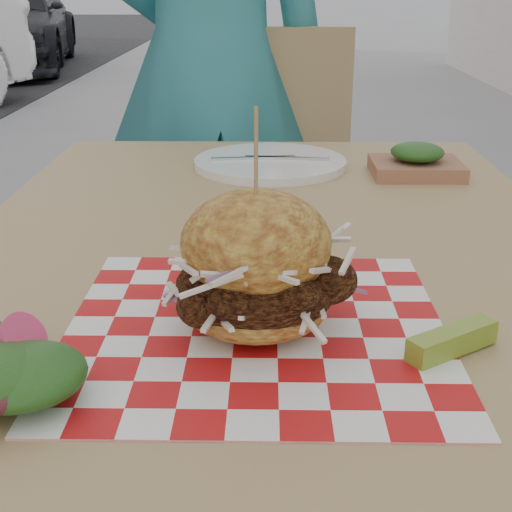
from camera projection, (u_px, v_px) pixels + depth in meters
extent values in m
imported|color=teal|center=(209.00, 67.00, 1.77)|extent=(0.68, 0.51, 1.71)
imported|color=black|center=(4.00, 23.00, 8.73)|extent=(2.17, 3.97, 1.09)
cube|color=tan|center=(271.00, 258.00, 0.91)|extent=(0.80, 1.20, 0.04)
cylinder|color=#333338|center=(113.00, 326.00, 1.55)|extent=(0.05, 0.05, 0.71)
cylinder|color=#333338|center=(425.00, 328.00, 1.54)|extent=(0.05, 0.05, 0.71)
cube|color=tan|center=(269.00, 244.00, 1.76)|extent=(0.44, 0.44, 0.04)
cube|color=tan|center=(265.00, 127.00, 1.85)|extent=(0.42, 0.06, 0.50)
cylinder|color=#333338|center=(196.00, 366.00, 1.67)|extent=(0.03, 0.03, 0.43)
cylinder|color=#333338|center=(348.00, 363.00, 1.68)|extent=(0.03, 0.03, 0.43)
cylinder|color=#333338|center=(201.00, 301.00, 2.00)|extent=(0.03, 0.03, 0.43)
cylinder|color=#333338|center=(328.00, 299.00, 2.02)|extent=(0.03, 0.03, 0.43)
cube|color=red|center=(256.00, 328.00, 0.68)|extent=(0.36, 0.36, 0.00)
ellipsoid|color=gold|center=(256.00, 304.00, 0.67)|extent=(0.14, 0.14, 0.05)
ellipsoid|color=brown|center=(256.00, 286.00, 0.67)|extent=(0.15, 0.14, 0.08)
ellipsoid|color=gold|center=(256.00, 243.00, 0.65)|extent=(0.14, 0.14, 0.10)
cylinder|color=tan|center=(256.00, 166.00, 0.62)|extent=(0.00, 0.00, 0.11)
cube|color=#87A830|center=(452.00, 341.00, 0.63)|extent=(0.09, 0.07, 0.02)
ellipsoid|color=#3F1419|center=(35.00, 370.00, 0.58)|extent=(0.08, 0.08, 0.03)
ellipsoid|color=#134314|center=(33.00, 358.00, 0.60)|extent=(0.08, 0.08, 0.03)
ellipsoid|color=#134314|center=(13.00, 353.00, 0.61)|extent=(0.08, 0.08, 0.03)
ellipsoid|color=#134314|center=(17.00, 383.00, 0.56)|extent=(0.08, 0.08, 0.03)
cylinder|color=#E23E71|center=(24.00, 337.00, 0.59)|extent=(0.05, 0.05, 0.04)
cylinder|color=white|center=(270.00, 163.00, 1.26)|extent=(0.27, 0.27, 0.01)
cube|color=silver|center=(253.00, 158.00, 1.26)|extent=(0.15, 0.03, 0.00)
cube|color=silver|center=(287.00, 158.00, 1.26)|extent=(0.15, 0.03, 0.00)
cube|color=#976144|center=(416.00, 168.00, 1.21)|extent=(0.15, 0.12, 0.02)
ellipsoid|color=#134314|center=(417.00, 152.00, 1.20)|extent=(0.09, 0.09, 0.03)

